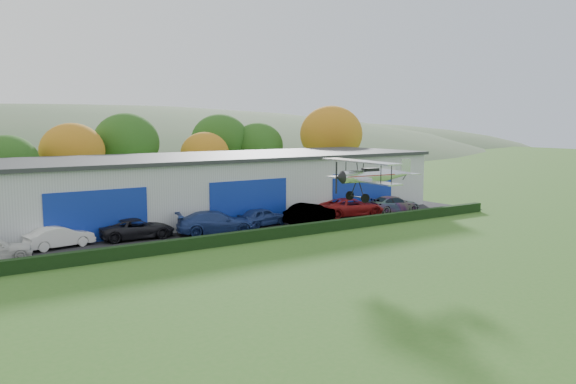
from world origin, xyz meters
TOP-DOWN VIEW (x-y plane):
  - ground at (0.00, 0.00)m, footprint 300.00×300.00m
  - apron at (3.00, 21.00)m, footprint 48.00×9.00m
  - hedge at (3.00, 16.20)m, footprint 46.00×0.60m
  - hangar at (5.00, 27.98)m, footprint 40.60×12.60m
  - tree_belt at (0.85, 40.62)m, footprint 75.70×13.22m
  - car_1 at (-9.65, 21.43)m, footprint 4.49×2.18m
  - car_2 at (-4.44, 21.47)m, footprint 5.35×2.78m
  - car_3 at (0.99, 19.93)m, footprint 6.21×3.86m
  - car_4 at (5.48, 20.76)m, footprint 4.42×2.20m
  - car_5 at (9.32, 19.67)m, footprint 5.21×3.07m
  - car_6 at (14.40, 20.43)m, footprint 6.13×3.86m
  - car_7 at (19.04, 20.05)m, footprint 5.24×2.73m
  - biplane at (5.92, 8.75)m, footprint 5.77×6.63m

SIDE VIEW (x-z plane):
  - ground at x=0.00m, z-range 0.00..0.00m
  - apron at x=3.00m, z-range 0.00..0.05m
  - hedge at x=3.00m, z-range 0.00..0.80m
  - car_1 at x=-9.65m, z-range 0.05..1.47m
  - car_2 at x=-4.44m, z-range 0.05..1.49m
  - car_4 at x=5.48m, z-range 0.05..1.50m
  - car_7 at x=19.04m, z-range 0.05..1.50m
  - car_6 at x=14.40m, z-range 0.05..1.63m
  - car_5 at x=9.32m, z-range 0.05..1.67m
  - car_3 at x=0.99m, z-range 0.05..1.73m
  - hangar at x=5.00m, z-range 0.01..5.31m
  - biplane at x=5.92m, z-range 3.78..6.25m
  - tree_belt at x=0.85m, z-range 0.55..10.67m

